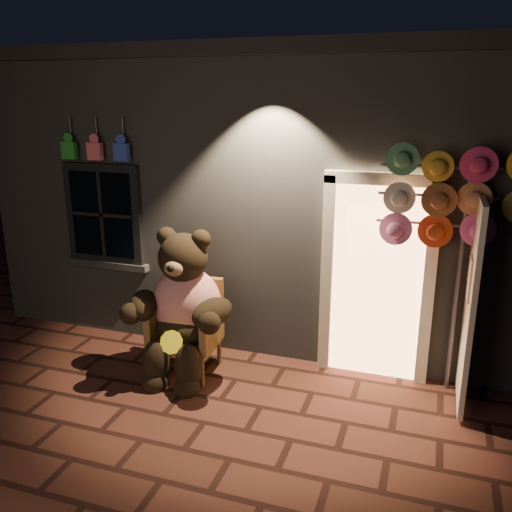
% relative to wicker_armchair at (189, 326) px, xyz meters
% --- Properties ---
extents(ground, '(60.00, 60.00, 0.00)m').
position_rel_wicker_armchair_xyz_m(ground, '(0.58, -0.94, -0.50)').
color(ground, '#52281F').
rests_on(ground, ground).
extents(shop_building, '(7.30, 5.95, 3.51)m').
position_rel_wicker_armchair_xyz_m(shop_building, '(0.58, 3.05, 1.23)').
color(shop_building, slate).
rests_on(shop_building, ground).
extents(wicker_armchair, '(0.72, 0.66, 1.01)m').
position_rel_wicker_armchair_xyz_m(wicker_armchair, '(0.00, 0.00, 0.00)').
color(wicker_armchair, '#926038').
rests_on(wicker_armchair, ground).
extents(teddy_bear, '(1.22, 0.96, 1.68)m').
position_rel_wicker_armchair_xyz_m(teddy_bear, '(0.00, -0.13, 0.25)').
color(teddy_bear, red).
rests_on(teddy_bear, ground).
extents(hat_rack, '(1.43, 0.22, 2.48)m').
position_rel_wicker_armchair_xyz_m(hat_rack, '(2.58, 0.34, 1.50)').
color(hat_rack, '#59595E').
rests_on(hat_rack, ground).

